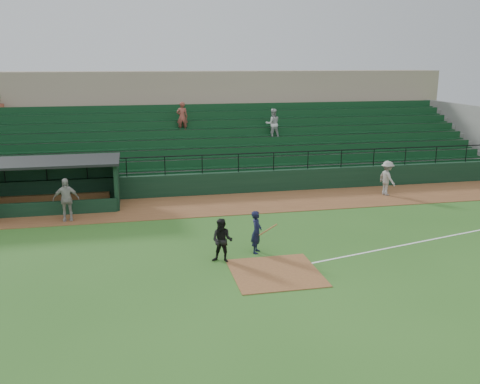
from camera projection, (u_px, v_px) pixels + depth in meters
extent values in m
plane|color=#2B5B1D|center=(268.00, 262.00, 18.78)|extent=(90.00, 90.00, 0.00)
cube|color=brown|center=(228.00, 204.00, 26.36)|extent=(40.00, 4.00, 0.03)
cube|color=brown|center=(276.00, 273.00, 17.83)|extent=(3.00, 3.00, 0.03)
cube|color=white|center=(446.00, 237.00, 21.50)|extent=(17.49, 4.44, 0.01)
cube|color=black|center=(221.00, 183.00, 28.30)|extent=(36.00, 0.35, 1.20)
cylinder|color=black|center=(220.00, 155.00, 27.91)|extent=(36.00, 0.06, 0.06)
cube|color=slate|center=(207.00, 147.00, 32.66)|extent=(36.00, 9.00, 3.60)
cube|color=#0F381B|center=(208.00, 142.00, 32.07)|extent=(34.56, 8.00, 4.05)
cube|color=slate|center=(461.00, 135.00, 36.21)|extent=(0.35, 9.50, 4.20)
cube|color=gray|center=(194.00, 115.00, 38.48)|extent=(38.00, 3.00, 6.40)
cube|color=slate|center=(198.00, 111.00, 36.46)|extent=(36.00, 2.00, 0.20)
imported|color=#BABABA|center=(273.00, 124.00, 32.96)|extent=(0.94, 0.73, 1.93)
imported|color=brown|center=(182.00, 117.00, 32.67)|extent=(0.70, 0.46, 1.93)
cube|color=black|center=(32.00, 181.00, 26.42)|extent=(8.50, 0.20, 2.30)
cube|color=black|center=(117.00, 183.00, 26.03)|extent=(0.20, 2.60, 2.30)
cube|color=black|center=(25.00, 162.00, 24.89)|extent=(8.90, 3.20, 0.12)
cube|color=olive|center=(33.00, 200.00, 26.26)|extent=(7.65, 0.40, 0.50)
cube|color=black|center=(24.00, 210.00, 24.10)|extent=(8.50, 0.12, 0.70)
imported|color=black|center=(256.00, 232.00, 19.55)|extent=(0.61, 0.71, 1.65)
cylinder|color=olive|center=(268.00, 230.00, 19.41)|extent=(0.79, 0.34, 0.35)
imported|color=black|center=(222.00, 241.00, 18.62)|extent=(0.98, 0.90, 1.63)
imported|color=gray|center=(387.00, 178.00, 27.90)|extent=(0.89, 1.31, 1.88)
imported|color=#A49E99|center=(66.00, 199.00, 23.39)|extent=(1.19, 0.55, 1.98)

